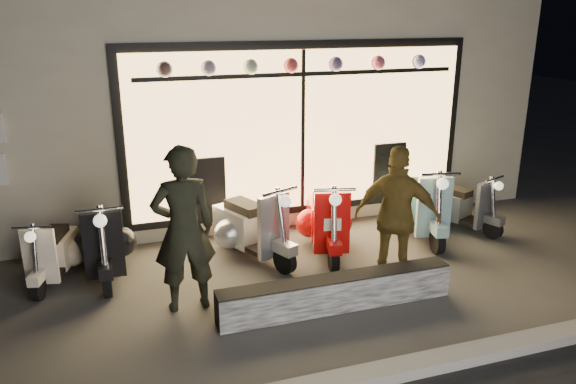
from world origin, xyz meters
name	(u,v)px	position (x,y,z in m)	size (l,w,h in m)	color
ground	(293,287)	(0.00, 0.00, 0.00)	(40.00, 40.00, 0.00)	#383533
kerb	(364,378)	(0.00, -2.00, 0.06)	(40.00, 0.25, 0.12)	slate
shop_building	(211,75)	(0.00, 4.98, 2.10)	(10.20, 6.23, 4.20)	beige
graffiti_barrier	(337,293)	(0.30, -0.65, 0.20)	(2.80, 0.28, 0.40)	black
scooter_silver	(248,226)	(-0.29, 1.14, 0.44)	(0.87, 1.49, 1.08)	black
scooter_red	(326,219)	(0.84, 1.03, 0.43)	(0.72, 1.51, 1.08)	black
scooter_black	(104,240)	(-2.19, 1.24, 0.42)	(0.48, 1.47, 1.06)	black
scooter_cream	(55,251)	(-2.81, 1.26, 0.35)	(0.61, 1.23, 0.88)	black
scooter_blue	(420,205)	(2.43, 1.13, 0.45)	(0.71, 1.57, 1.11)	black
scooter_grey	(457,205)	(3.12, 1.14, 0.36)	(0.71, 1.24, 0.90)	black
man	(184,229)	(-1.32, -0.07, 0.97)	(0.71, 0.46, 1.93)	black
woman	(397,217)	(1.24, -0.27, 0.89)	(1.04, 0.43, 1.77)	brown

